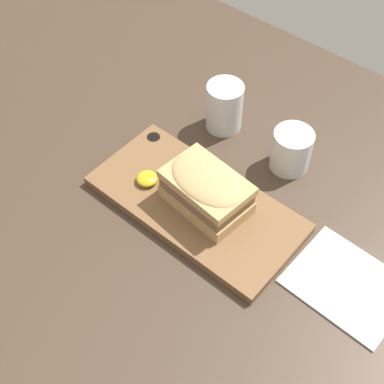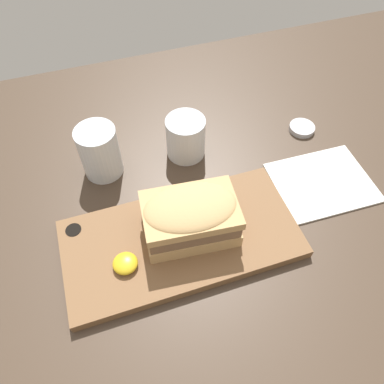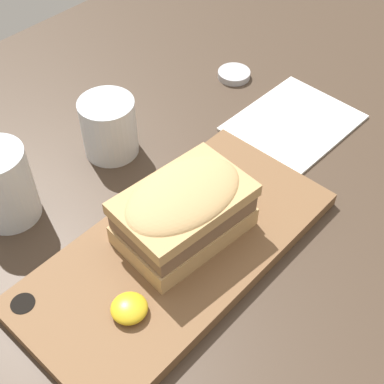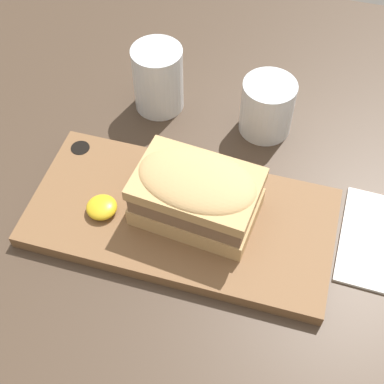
{
  "view_description": "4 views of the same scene",
  "coord_description": "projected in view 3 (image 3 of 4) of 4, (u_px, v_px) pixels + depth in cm",
  "views": [
    {
      "loc": [
        28.79,
        -43.38,
        78.67
      ],
      "look_at": [
        -8.64,
        0.64,
        6.87
      ],
      "focal_mm": 50.0,
      "sensor_mm": 36.0,
      "label": 1
    },
    {
      "loc": [
        -16.48,
        -28.7,
        56.75
      ],
      "look_at": [
        -5.13,
        5.66,
        9.15
      ],
      "focal_mm": 35.0,
      "sensor_mm": 36.0,
      "label": 2
    },
    {
      "loc": [
        -34.8,
        -24.93,
        52.91
      ],
      "look_at": [
        -4.19,
        3.04,
        8.28
      ],
      "focal_mm": 50.0,
      "sensor_mm": 36.0,
      "label": 3
    },
    {
      "loc": [
        3.33,
        -34.88,
        59.18
      ],
      "look_at": [
        -6.83,
        0.9,
        9.6
      ],
      "focal_mm": 50.0,
      "sensor_mm": 36.0,
      "label": 4
    }
  ],
  "objects": [
    {
      "name": "dining_table",
      "position": [
        232.0,
        225.0,
        0.67
      ],
      "size": [
        199.87,
        113.31,
        2.0
      ],
      "color": "#423326",
      "rests_on": "ground"
    },
    {
      "name": "serving_board",
      "position": [
        177.0,
        250.0,
        0.62
      ],
      "size": [
        38.32,
        18.65,
        1.9
      ],
      "color": "brown",
      "rests_on": "dining_table"
    },
    {
      "name": "sandwich",
      "position": [
        184.0,
        210.0,
        0.59
      ],
      "size": [
        15.59,
        10.97,
        7.71
      ],
      "rotation": [
        0.0,
        0.0,
        -0.1
      ],
      "color": "tan",
      "rests_on": "serving_board"
    },
    {
      "name": "mustard_dollop",
      "position": [
        129.0,
        308.0,
        0.55
      ],
      "size": [
        3.9,
        3.9,
        1.56
      ],
      "color": "gold",
      "rests_on": "serving_board"
    },
    {
      "name": "water_glass",
      "position": [
        4.0,
        189.0,
        0.64
      ],
      "size": [
        7.33,
        7.33,
        10.09
      ],
      "color": "silver",
      "rests_on": "dining_table"
    },
    {
      "name": "wine_glass",
      "position": [
        109.0,
        129.0,
        0.72
      ],
      "size": [
        7.53,
        7.53,
        8.26
      ],
      "color": "silver",
      "rests_on": "dining_table"
    },
    {
      "name": "napkin",
      "position": [
        294.0,
        123.0,
        0.79
      ],
      "size": [
        18.27,
        14.94,
        0.4
      ],
      "rotation": [
        0.0,
        0.0,
        -0.03
      ],
      "color": "white",
      "rests_on": "dining_table"
    },
    {
      "name": "condiment_dish",
      "position": [
        234.0,
        74.0,
        0.86
      ],
      "size": [
        5.24,
        5.24,
        1.08
      ],
      "color": "#B2B2B7",
      "rests_on": "dining_table"
    }
  ]
}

